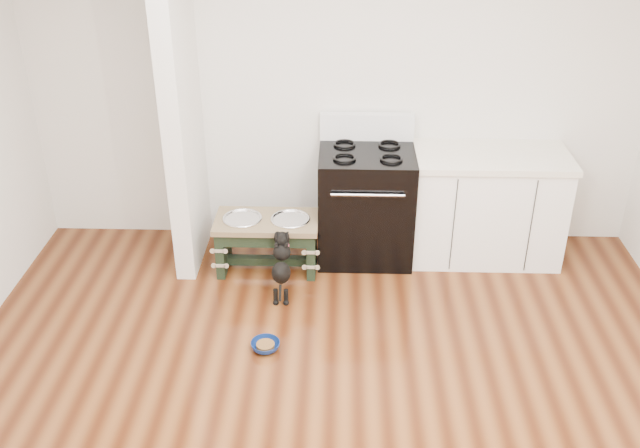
{
  "coord_description": "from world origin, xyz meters",
  "views": [
    {
      "loc": [
        0.04,
        -3.02,
        3.12
      ],
      "look_at": [
        -0.11,
        1.61,
        0.57
      ],
      "focal_mm": 40.0,
      "sensor_mm": 36.0,
      "label": 1
    }
  ],
  "objects": [
    {
      "name": "floor_bowl",
      "position": [
        -0.46,
        0.84,
        0.03
      ],
      "size": [
        0.24,
        0.24,
        0.06
      ],
      "rotation": [
        0.0,
        0.0,
        0.2
      ],
      "color": "navy",
      "rests_on": "ground"
    },
    {
      "name": "partition_wall",
      "position": [
        -1.18,
        2.1,
        1.35
      ],
      "size": [
        0.15,
        0.8,
        2.7
      ],
      "primitive_type": "cube",
      "color": "silver",
      "rests_on": "ground"
    },
    {
      "name": "cabinet_run",
      "position": [
        1.23,
        2.18,
        0.45
      ],
      "size": [
        1.24,
        0.64,
        0.91
      ],
      "color": "white",
      "rests_on": "ground"
    },
    {
      "name": "oven_range",
      "position": [
        0.25,
        2.16,
        0.48
      ],
      "size": [
        0.76,
        0.69,
        1.14
      ],
      "color": "black",
      "rests_on": "ground"
    },
    {
      "name": "puppy",
      "position": [
        -0.39,
        1.52,
        0.27
      ],
      "size": [
        0.14,
        0.42,
        0.5
      ],
      "color": "black",
      "rests_on": "ground"
    },
    {
      "name": "room_shell",
      "position": [
        0.0,
        0.0,
        1.62
      ],
      "size": [
        5.0,
        5.0,
        5.0
      ],
      "color": "silver",
      "rests_on": "ground"
    },
    {
      "name": "ground",
      "position": [
        0.0,
        0.0,
        0.0
      ],
      "size": [
        5.0,
        5.0,
        0.0
      ],
      "primitive_type": "plane",
      "color": "#3F1B0B",
      "rests_on": "ground"
    },
    {
      "name": "dog_feeder",
      "position": [
        -0.54,
        1.89,
        0.32
      ],
      "size": [
        0.82,
        0.44,
        0.47
      ],
      "color": "black",
      "rests_on": "ground"
    }
  ]
}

